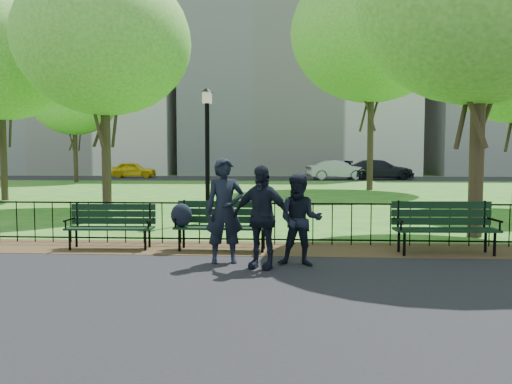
# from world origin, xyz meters

# --- Properties ---
(ground) EXTENTS (120.00, 120.00, 0.00)m
(ground) POSITION_xyz_m (0.00, 0.00, 0.00)
(ground) COLOR #276219
(asphalt_path) EXTENTS (60.00, 9.20, 0.01)m
(asphalt_path) POSITION_xyz_m (0.00, -3.40, 0.01)
(asphalt_path) COLOR black
(asphalt_path) RESTS_ON ground
(dirt_strip) EXTENTS (60.00, 1.60, 0.01)m
(dirt_strip) POSITION_xyz_m (0.00, 1.50, 0.01)
(dirt_strip) COLOR #3A2B17
(dirt_strip) RESTS_ON ground
(far_street) EXTENTS (70.00, 9.00, 0.01)m
(far_street) POSITION_xyz_m (0.00, 35.00, 0.01)
(far_street) COLOR black
(far_street) RESTS_ON ground
(iron_fence) EXTENTS (24.06, 0.06, 1.00)m
(iron_fence) POSITION_xyz_m (0.00, 2.00, 0.50)
(iron_fence) COLOR black
(iron_fence) RESTS_ON ground
(apartment_west) EXTENTS (22.00, 15.00, 26.00)m
(apartment_west) POSITION_xyz_m (-22.00, 48.00, 13.00)
(apartment_west) COLOR silver
(apartment_west) RESTS_ON ground
(apartment_mid) EXTENTS (24.00, 15.00, 30.00)m
(apartment_mid) POSITION_xyz_m (2.00, 48.00, 15.00)
(apartment_mid) COLOR silver
(apartment_mid) RESTS_ON ground
(park_bench_main) EXTENTS (1.94, 0.61, 1.06)m
(park_bench_main) POSITION_xyz_m (-0.75, 1.28, 0.65)
(park_bench_main) COLOR black
(park_bench_main) RESTS_ON ground
(park_bench_left_a) EXTENTS (1.74, 0.60, 0.98)m
(park_bench_left_a) POSITION_xyz_m (-2.68, 1.38, 0.56)
(park_bench_left_a) COLOR black
(park_bench_left_a) RESTS_ON ground
(park_bench_right_a) EXTENTS (1.94, 0.68, 1.09)m
(park_bench_right_a) POSITION_xyz_m (3.85, 1.23, 0.62)
(park_bench_right_a) COLOR black
(park_bench_right_a) RESTS_ON ground
(lamppost) EXTENTS (0.34, 0.34, 3.79)m
(lamppost) POSITION_xyz_m (-1.39, 5.56, 2.06)
(lamppost) COLOR black
(lamppost) RESTS_ON ground
(tree_near_w) EXTENTS (6.09, 6.09, 8.48)m
(tree_near_w) POSITION_xyz_m (-5.55, 8.98, 5.89)
(tree_near_w) COLOR #2D2116
(tree_near_w) RESTS_ON ground
(tree_mid_w) EXTENTS (6.29, 6.29, 8.76)m
(tree_mid_w) POSITION_xyz_m (-11.25, 12.25, 6.09)
(tree_mid_w) COLOR #2D2116
(tree_mid_w) RESTS_ON ground
(tree_far_e) EXTENTS (9.01, 9.01, 12.56)m
(tree_far_e) POSITION_xyz_m (5.53, 20.02, 8.72)
(tree_far_e) COLOR #2D2116
(tree_far_e) RESTS_ON ground
(tree_far_w) EXTENTS (6.41, 6.41, 8.94)m
(tree_far_w) POSITION_xyz_m (-14.75, 27.67, 6.21)
(tree_far_w) COLOR #2D2116
(tree_far_w) RESTS_ON ground
(person_left) EXTENTS (0.73, 0.55, 1.82)m
(person_left) POSITION_xyz_m (-0.22, 0.12, 0.92)
(person_left) COLOR black
(person_left) RESTS_ON asphalt_path
(person_mid) EXTENTS (0.80, 0.49, 1.56)m
(person_mid) POSITION_xyz_m (1.08, -0.03, 0.79)
(person_mid) COLOR black
(person_mid) RESTS_ON asphalt_path
(person_right) EXTENTS (1.08, 0.72, 1.71)m
(person_right) POSITION_xyz_m (0.43, -0.24, 0.87)
(person_right) COLOR black
(person_right) RESTS_ON asphalt_path
(taxi) EXTENTS (4.25, 1.94, 1.41)m
(taxi) POSITION_xyz_m (-12.91, 35.50, 0.72)
(taxi) COLOR yellow
(taxi) RESTS_ON far_street
(sedan_silver) EXTENTS (5.09, 2.63, 1.60)m
(sedan_silver) POSITION_xyz_m (4.92, 32.70, 0.81)
(sedan_silver) COLOR #94979B
(sedan_silver) RESTS_ON far_street
(sedan_dark) EXTENTS (5.71, 2.62, 1.62)m
(sedan_dark) POSITION_xyz_m (8.54, 33.32, 0.82)
(sedan_dark) COLOR black
(sedan_dark) RESTS_ON far_street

